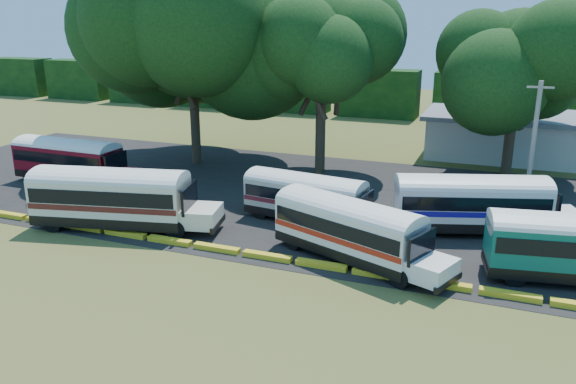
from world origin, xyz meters
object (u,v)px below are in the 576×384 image
(bus_cream_west, at_px, (114,195))
(bus_white_red, at_px, (351,227))
(tree_west, at_px, (191,30))
(bus_red, at_px, (70,158))

(bus_cream_west, xyz_separation_m, bus_white_red, (14.41, 0.55, -0.24))
(bus_white_red, relative_size, tree_west, 0.61)
(bus_red, height_order, bus_white_red, bus_red)
(bus_red, distance_m, bus_cream_west, 11.74)
(bus_red, relative_size, tree_west, 0.63)
(bus_red, distance_m, tree_west, 14.13)
(tree_west, bearing_deg, bus_white_red, -40.27)
(bus_red, bearing_deg, tree_west, 57.88)
(bus_red, distance_m, bus_white_red, 24.74)
(bus_cream_west, distance_m, tree_west, 18.67)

